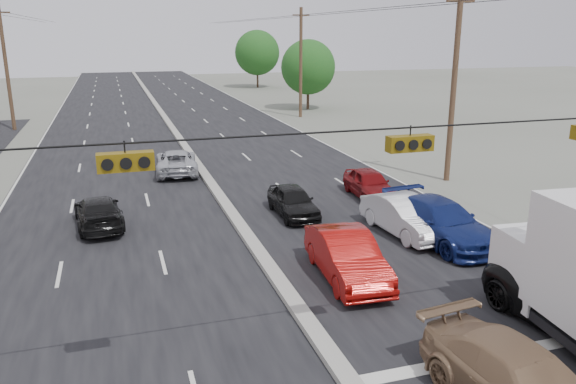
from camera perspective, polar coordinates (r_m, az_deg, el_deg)
name	(u,v)px	position (r m, az deg, el deg)	size (l,w,h in m)	color
ground	(340,372)	(14.07, 5.30, -17.79)	(200.00, 200.00, 0.00)	#606356
road_surface	(182,143)	(41.74, -10.73, 4.88)	(20.00, 160.00, 0.02)	black
center_median	(182,142)	(41.72, -10.73, 5.02)	(0.50, 160.00, 0.20)	gray
utility_pole_left_c	(6,67)	(51.41, -26.71, 11.28)	(1.60, 0.30, 10.00)	#422D1E
utility_pole_right_b	(454,86)	(31.06, 16.49, 10.32)	(1.60, 0.30, 10.00)	#422D1E
utility_pole_right_c	(301,62)	(53.64, 1.31, 13.05)	(1.60, 0.30, 10.00)	#422D1E
traffic_signals	(406,142)	(12.55, 11.87, 5.02)	(25.00, 0.30, 0.54)	black
tree_right_mid	(308,67)	(59.21, 2.06, 12.56)	(5.60, 5.60, 7.14)	#382619
tree_right_far	(257,53)	(83.39, -3.15, 13.95)	(6.40, 6.40, 8.16)	#382619
red_sedan	(347,257)	(18.44, 5.99, -6.54)	(1.64, 4.70, 1.55)	#980C09
queue_car_a	(293,201)	(24.58, 0.51, -0.96)	(1.55, 3.85, 1.31)	black
queue_car_b	(405,216)	(22.79, 11.76, -2.43)	(1.58, 4.54, 1.50)	silver
queue_car_d	(440,222)	(22.31, 15.19, -2.94)	(2.22, 5.47, 1.59)	navy
queue_car_e	(369,184)	(27.59, 8.27, 0.83)	(1.62, 4.03, 1.37)	maroon
oncoming_near	(98,212)	(24.48, -18.72, -1.95)	(1.78, 4.38, 1.27)	black
oncoming_far	(176,162)	(32.68, -11.27, 3.03)	(2.23, 4.85, 1.35)	#ABADB3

